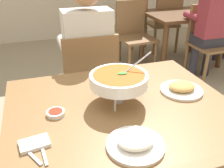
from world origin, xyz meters
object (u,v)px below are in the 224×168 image
diner_main (87,51)px  rice_plate (135,143)px  sauce_dish (56,113)px  patron_bg_left (212,20)px  curry_bowl (119,80)px  dining_table_far (183,22)px  chair_bg_window (134,31)px  chair_diner_main (89,80)px  chair_bg_left (207,38)px  chair_bg_corner (133,23)px  dining_table_main (120,122)px  appetizer_plate (181,88)px  chair_bg_right (165,21)px

diner_main → rice_plate: diner_main is taller
sauce_dish → patron_bg_left: (1.93, 1.35, 0.01)m
diner_main → curry_bowl: (0.00, -0.76, 0.10)m
sauce_dish → dining_table_far: (1.93, 1.93, -0.14)m
diner_main → chair_bg_window: (0.89, 1.20, -0.24)m
chair_diner_main → rice_plate: 1.10m
rice_plate → curry_bowl: bearing=82.1°
chair_bg_window → curry_bowl: bearing=-114.5°
sauce_dish → dining_table_far: size_ratio=0.09×
sauce_dish → diner_main: bearing=66.9°
sauce_dish → chair_bg_left: size_ratio=0.10×
curry_bowl → dining_table_far: curry_bowl is taller
sauce_dish → chair_bg_corner: bearing=60.2°
rice_plate → patron_bg_left: bearing=45.4°
dining_table_far → dining_table_main: bearing=-129.4°
chair_bg_left → chair_bg_corner: same height
sauce_dish → patron_bg_left: size_ratio=0.07×
chair_bg_window → dining_table_far: bearing=-3.9°
dining_table_main → sauce_dish: size_ratio=12.86×
chair_bg_corner → chair_bg_left: bearing=-60.1°
diner_main → appetizer_plate: 0.85m
dining_table_main → patron_bg_left: bearing=40.4°
diner_main → dining_table_main: bearing=-90.0°
rice_plate → sauce_dish: size_ratio=2.67×
sauce_dish → chair_diner_main: bearing=66.0°
dining_table_main → chair_bg_left: bearing=41.4°
appetizer_plate → chair_bg_corner: (0.69, 2.42, -0.23)m
dining_table_far → chair_bg_corner: 0.74m
chair_bg_left → chair_bg_right: (-0.05, 0.97, 0.00)m
chair_diner_main → rice_plate: chair_diner_main is taller
diner_main → rice_plate: bearing=-92.5°
chair_bg_left → chair_bg_right: size_ratio=1.00×
rice_plate → dining_table_far: bearing=53.9°
chair_bg_right → dining_table_far: bearing=-89.1°
chair_diner_main → diner_main: size_ratio=0.69×
diner_main → chair_bg_left: 1.79m
rice_plate → dining_table_main: bearing=81.2°
dining_table_main → chair_bg_window: size_ratio=1.29×
patron_bg_left → rice_plate: bearing=-134.6°
patron_bg_left → dining_table_main: bearing=-139.6°
rice_plate → chair_diner_main: bearing=87.4°
appetizer_plate → dining_table_far: appetizer_plate is taller
diner_main → chair_bg_right: diner_main is taller
dining_table_main → chair_bg_corner: size_ratio=1.29×
curry_bowl → appetizer_plate: curry_bowl is taller
chair_bg_left → sauce_dish: bearing=-144.0°
dining_table_main → sauce_dish: sauce_dish is taller
chair_diner_main → chair_bg_window: (0.89, 1.24, 0.00)m
dining_table_far → sauce_dish: bearing=-135.0°
appetizer_plate → chair_bg_right: chair_bg_right is taller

